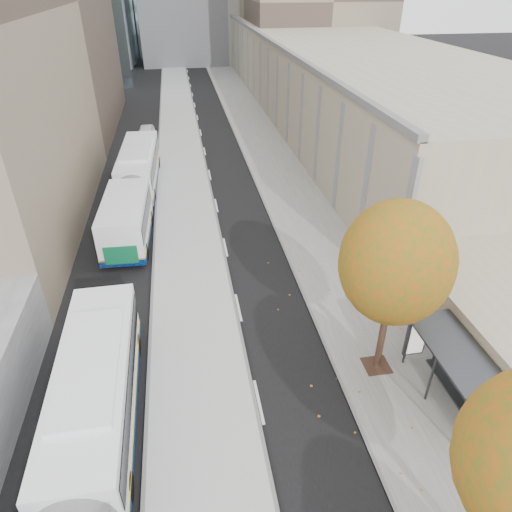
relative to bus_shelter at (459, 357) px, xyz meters
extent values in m
cube|color=#BBBBBB|center=(-9.56, 24.04, -2.11)|extent=(4.25, 150.00, 0.15)
cube|color=gray|center=(-1.56, 24.04, -2.15)|extent=(4.75, 150.00, 0.08)
cube|color=tan|center=(9.81, 53.04, 1.81)|extent=(18.00, 92.00, 8.00)
cube|color=#383A3F|center=(-0.19, 0.04, 0.37)|extent=(1.90, 4.40, 0.10)
cylinder|color=#383A3F|center=(-0.89, -1.96, -0.91)|extent=(0.10, 0.10, 2.40)
cube|color=silver|center=(0.53, 0.04, -0.86)|extent=(0.04, 4.00, 2.10)
cylinder|color=black|center=(-2.09, 2.04, -0.49)|extent=(0.28, 0.28, 3.24)
sphere|color=#355F17|center=(-2.09, 2.04, 3.08)|extent=(4.20, 4.20, 4.20)
cube|color=white|center=(-13.16, -2.59, -0.78)|extent=(2.68, 16.97, 2.82)
cube|color=black|center=(-13.16, -2.59, -0.26)|extent=(2.73, 16.29, 0.98)
cube|color=white|center=(-12.95, 19.93, -0.75)|extent=(3.09, 17.37, 2.88)
cube|color=black|center=(-12.95, 19.93, -0.22)|extent=(3.12, 16.69, 1.00)
cube|color=#0D613C|center=(-12.95, 11.31, -1.08)|extent=(1.83, 0.12, 1.11)
imported|color=white|center=(-12.79, 35.44, -1.49)|extent=(1.71, 4.12, 1.40)
camera|label=1|loc=(-9.45, -10.92, 12.06)|focal=32.00mm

